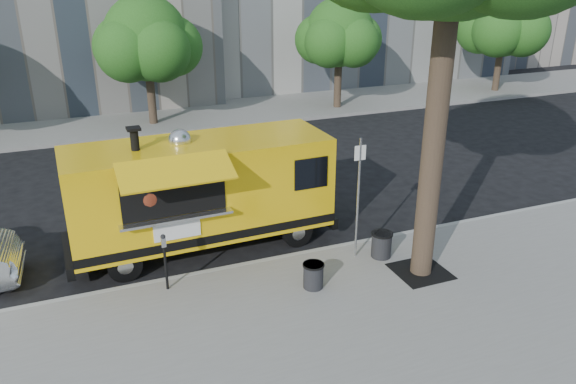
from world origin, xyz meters
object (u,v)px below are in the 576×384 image
(far_tree_d, at_px, (504,21))
(trash_bin_right, at_px, (313,275))
(parking_meter, at_px, (165,255))
(trash_bin_left, at_px, (381,244))
(sign_post, at_px, (358,192))
(far_tree_b, at_px, (146,38))
(food_truck, at_px, (200,191))
(far_tree_c, at_px, (339,33))

(far_tree_d, bearing_deg, trash_bin_right, -140.04)
(far_tree_d, xyz_separation_m, parking_meter, (-21.00, -13.95, -2.91))
(far_tree_d, distance_m, trash_bin_left, 21.72)
(sign_post, distance_m, parking_meter, 4.64)
(far_tree_b, xyz_separation_m, trash_bin_left, (3.12, -14.51, -3.35))
(food_truck, relative_size, trash_bin_right, 11.72)
(parking_meter, distance_m, trash_bin_right, 3.25)
(far_tree_d, relative_size, parking_meter, 4.23)
(far_tree_c, relative_size, sign_post, 1.74)
(far_tree_b, bearing_deg, trash_bin_left, -77.87)
(far_tree_d, height_order, food_truck, far_tree_d)
(far_tree_c, xyz_separation_m, trash_bin_left, (-5.88, -14.21, -3.23))
(parking_meter, bearing_deg, far_tree_b, 81.90)
(far_tree_b, bearing_deg, trash_bin_right, -86.21)
(far_tree_d, xyz_separation_m, food_truck, (-19.73, -12.03, -2.33))
(far_tree_c, distance_m, trash_bin_right, 17.20)
(sign_post, bearing_deg, far_tree_d, 40.70)
(far_tree_b, height_order, far_tree_c, far_tree_b)
(far_tree_b, height_order, parking_meter, far_tree_b)
(far_tree_b, relative_size, sign_post, 1.83)
(far_tree_d, bearing_deg, sign_post, -139.30)
(far_tree_c, distance_m, far_tree_d, 10.00)
(far_tree_c, xyz_separation_m, parking_meter, (-11.00, -13.75, -2.74))
(sign_post, bearing_deg, trash_bin_right, -148.99)
(parking_meter, relative_size, trash_bin_left, 2.11)
(far_tree_d, distance_m, food_truck, 23.22)
(trash_bin_right, bearing_deg, sign_post, 31.01)
(far_tree_b, xyz_separation_m, far_tree_d, (19.00, -0.10, 0.06))
(far_tree_b, bearing_deg, food_truck, -93.42)
(far_tree_c, distance_m, sign_post, 15.48)
(trash_bin_left, relative_size, trash_bin_right, 1.09)
(far_tree_d, xyz_separation_m, trash_bin_right, (-17.99, -15.08, -3.43))
(far_tree_c, relative_size, trash_bin_left, 8.25)
(parking_meter, relative_size, trash_bin_right, 2.31)
(trash_bin_left, height_order, trash_bin_right, trash_bin_left)
(trash_bin_right, bearing_deg, parking_meter, 159.42)
(far_tree_c, xyz_separation_m, food_truck, (-9.73, -11.83, -2.16))
(parking_meter, xyz_separation_m, trash_bin_left, (5.12, -0.46, -0.49))
(far_tree_d, bearing_deg, parking_meter, -146.40)
(trash_bin_left, bearing_deg, food_truck, 148.20)
(far_tree_c, height_order, far_tree_d, far_tree_d)
(far_tree_d, distance_m, parking_meter, 25.38)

